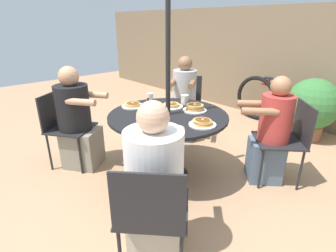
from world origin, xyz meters
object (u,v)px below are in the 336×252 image
at_px(patio_chair_south, 152,211).
at_px(drinking_glass_a, 150,99).
at_px(patio_chair_east, 64,124).
at_px(pancake_plate_a, 133,105).
at_px(pancake_plate_b, 171,106).
at_px(pancake_plate_c, 195,108).
at_px(diner_north, 184,102).
at_px(pancake_plate_d, 202,123).
at_px(bicycle, 278,103).
at_px(diner_south, 155,191).
at_px(patio_chair_west, 288,137).
at_px(potted_shrub, 312,106).
at_px(diner_west, 270,135).
at_px(syrup_bottle, 148,106).
at_px(patio_table, 168,123).
at_px(diner_east, 77,123).
at_px(patio_chair_north, 186,101).
at_px(coffee_cup, 185,100).

xyz_separation_m(patio_chair_south, drinking_glass_a, (-1.21, 0.97, 0.27)).
relative_size(patio_chair_east, pancake_plate_a, 3.39).
bearing_deg(pancake_plate_b, pancake_plate_c, 19.99).
distance_m(patio_chair_east, pancake_plate_c, 1.50).
bearing_deg(diner_north, pancake_plate_a, 63.95).
height_order(pancake_plate_d, drinking_glass_a, drinking_glass_a).
distance_m(diner_north, patio_chair_east, 1.60).
distance_m(diner_north, bicycle, 1.61).
bearing_deg(bicycle, diner_south, -75.03).
bearing_deg(patio_chair_east, patio_chair_west, 94.05).
height_order(bicycle, potted_shrub, potted_shrub).
height_order(diner_west, syrup_bottle, diner_west).
relative_size(patio_table, pancake_plate_d, 4.87).
bearing_deg(bicycle, drinking_glass_a, -98.49).
height_order(patio_chair_east, diner_east, diner_east).
distance_m(patio_table, diner_north, 1.05).
xyz_separation_m(pancake_plate_a, bicycle, (0.54, 2.42, -0.35)).
relative_size(patio_chair_north, pancake_plate_b, 3.39).
height_order(patio_chair_south, coffee_cup, patio_chair_south).
relative_size(patio_chair_north, diner_east, 0.74).
height_order(diner_north, pancake_plate_d, diner_north).
bearing_deg(patio_chair_east, potted_shrub, 115.23).
bearing_deg(diner_south, coffee_cup, 83.56).
distance_m(syrup_bottle, drinking_glass_a, 0.22).
height_order(pancake_plate_c, bicycle, pancake_plate_c).
height_order(patio_chair_south, pancake_plate_b, patio_chair_south).
bearing_deg(diner_east, pancake_plate_d, 80.72).
height_order(diner_south, pancake_plate_c, diner_south).
bearing_deg(potted_shrub, pancake_plate_b, -111.78).
bearing_deg(coffee_cup, syrup_bottle, -102.02).
height_order(patio_chair_east, pancake_plate_a, patio_chair_east).
distance_m(patio_chair_north, diner_south, 2.26).
height_order(diner_south, pancake_plate_d, diner_south).
distance_m(diner_south, bicycle, 3.13).
bearing_deg(potted_shrub, coffee_cup, -113.43).
height_order(patio_table, coffee_cup, coffee_cup).
distance_m(drinking_glass_a, bicycle, 2.31).
xyz_separation_m(pancake_plate_c, coffee_cup, (-0.24, 0.10, 0.02)).
relative_size(pancake_plate_a, drinking_glass_a, 1.91).
bearing_deg(pancake_plate_d, diner_north, 141.20).
bearing_deg(pancake_plate_b, diner_north, 124.08).
bearing_deg(diner_south, pancake_plate_c, 76.98).
xyz_separation_m(diner_north, pancake_plate_c, (0.71, -0.58, 0.20)).
bearing_deg(syrup_bottle, patio_chair_east, -141.31).
xyz_separation_m(syrup_bottle, drinking_glass_a, (-0.16, 0.15, 0.01)).
bearing_deg(pancake_plate_c, potted_shrub, 74.27).
distance_m(patio_chair_north, pancake_plate_c, 1.11).
distance_m(diner_east, patio_chair_west, 2.26).
bearing_deg(patio_table, diner_east, -145.17).
relative_size(pancake_plate_b, drinking_glass_a, 1.91).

